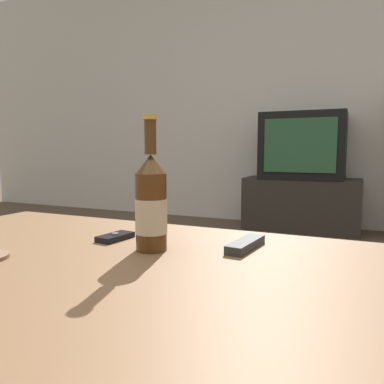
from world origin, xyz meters
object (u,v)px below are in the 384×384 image
(television, at_px, (303,146))
(tv_stand, at_px, (301,204))
(beer_bottle, at_px, (151,204))
(cell_phone, at_px, (115,237))
(remote_control, at_px, (246,245))

(television, bearing_deg, tv_stand, 90.00)
(television, bearing_deg, beer_bottle, -89.48)
(beer_bottle, bearing_deg, television, 90.52)
(cell_phone, distance_m, remote_control, 0.33)
(beer_bottle, relative_size, remote_control, 2.00)
(cell_phone, bearing_deg, remote_control, 16.31)
(tv_stand, xyz_separation_m, remote_control, (0.21, -2.56, 0.26))
(remote_control, bearing_deg, television, 101.46)
(cell_phone, relative_size, remote_control, 0.68)
(tv_stand, relative_size, remote_control, 6.50)
(beer_bottle, xyz_separation_m, cell_phone, (-0.13, 0.05, -0.10))
(television, xyz_separation_m, cell_phone, (-0.11, -2.60, -0.26))
(beer_bottle, bearing_deg, tv_stand, 90.52)
(television, bearing_deg, remote_control, -85.19)
(tv_stand, xyz_separation_m, cell_phone, (-0.11, -2.60, 0.25))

